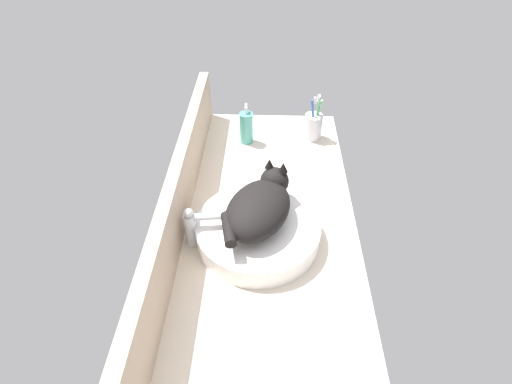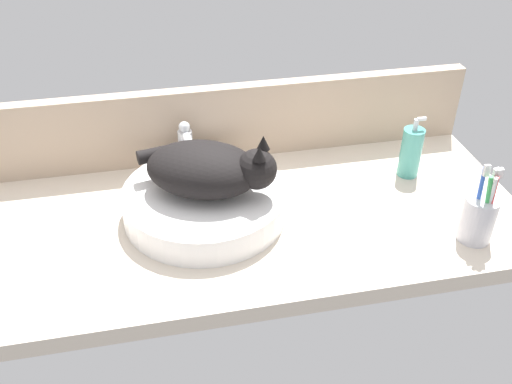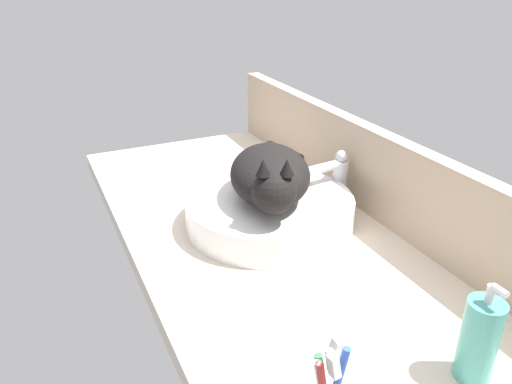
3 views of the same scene
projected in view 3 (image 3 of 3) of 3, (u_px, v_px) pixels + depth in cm
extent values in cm
cube|color=beige|center=(272.00, 246.00, 106.66)|extent=(133.90, 56.91, 4.00)
cube|color=tan|center=(378.00, 174.00, 111.83)|extent=(133.90, 3.60, 19.67)
cylinder|color=white|center=(269.00, 211.00, 109.90)|extent=(36.94, 36.94, 6.63)
ellipsoid|color=black|center=(270.00, 174.00, 106.12)|extent=(29.64, 25.37, 11.00)
sphere|color=black|center=(274.00, 191.00, 94.76)|extent=(8.80, 8.80, 8.80)
cone|color=black|center=(287.00, 167.00, 91.62)|extent=(2.80, 2.80, 3.20)
cone|color=black|center=(263.00, 167.00, 91.46)|extent=(2.80, 2.80, 3.20)
cylinder|color=black|center=(283.00, 154.00, 115.63)|extent=(11.42, 5.33, 3.20)
cylinder|color=silver|center=(339.00, 183.00, 118.22)|extent=(3.60, 3.60, 11.00)
cylinder|color=silver|center=(324.00, 168.00, 113.76)|extent=(3.26, 10.18, 2.20)
sphere|color=silver|center=(341.00, 156.00, 115.34)|extent=(2.80, 2.80, 2.80)
cylinder|color=teal|center=(479.00, 340.00, 68.52)|extent=(5.21, 5.21, 12.71)
cylinder|color=silver|center=(490.00, 294.00, 65.19)|extent=(1.20, 1.20, 2.80)
cylinder|color=silver|center=(500.00, 291.00, 63.61)|extent=(2.20, 1.00, 1.00)
cube|color=white|center=(334.00, 366.00, 49.36)|extent=(1.51, 1.07, 2.61)
cube|color=white|center=(332.00, 362.00, 49.94)|extent=(1.62, 1.00, 2.63)
cube|color=white|center=(334.00, 366.00, 49.44)|extent=(1.56, 1.11, 2.64)
cube|color=white|center=(335.00, 349.00, 51.54)|extent=(1.32, 1.14, 2.54)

